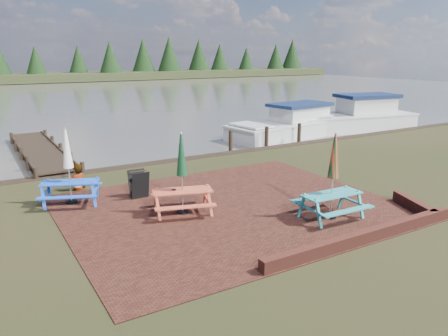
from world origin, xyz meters
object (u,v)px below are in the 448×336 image
picnic_table_blue (70,178)px  person (76,164)px  chalkboard (139,184)px  picnic_table_teal (332,190)px  boat_far (356,119)px  boat_near (291,126)px  jetty (41,150)px  picnic_table_red (182,186)px

picnic_table_blue → person: 1.35m
picnic_table_blue → person: size_ratio=1.30×
picnic_table_blue → chalkboard: 1.98m
picnic_table_teal → boat_far: size_ratio=0.29×
picnic_table_teal → boat_near: (7.18, 10.50, -0.41)m
boat_near → person: (-12.39, -4.51, 0.46)m
picnic_table_blue → person: picnic_table_blue is taller
picnic_table_blue → jetty: picnic_table_blue is taller
boat_far → person: 17.58m
picnic_table_teal → chalkboard: picnic_table_teal is taller
picnic_table_red → boat_near: 13.24m
chalkboard → jetty: (-1.57, 8.14, -0.33)m
picnic_table_blue → jetty: size_ratio=0.24×
picnic_table_teal → boat_near: bearing=57.8°
chalkboard → jetty: size_ratio=0.09×
picnic_table_blue → boat_near: 14.10m
picnic_table_blue → jetty: bearing=110.2°
picnic_table_teal → chalkboard: bearing=134.4°
boat_near → picnic_table_blue: bearing=106.8°
picnic_table_red → chalkboard: bearing=124.5°
jetty → chalkboard: bearing=-79.1°
picnic_table_teal → chalkboard: (-3.79, 4.18, -0.36)m
boat_far → person: bearing=114.7°
chalkboard → boat_far: (15.65, 6.02, 0.05)m
picnic_table_red → chalkboard: 1.96m
jetty → boat_near: size_ratio=1.21×
boat_far → picnic_table_blue: bearing=118.2°
chalkboard → person: size_ratio=0.50×
jetty → boat_far: boat_far is taller
chalkboard → boat_far: 16.77m
picnic_table_red → picnic_table_blue: picnic_table_red is taller
picnic_table_red → chalkboard: picnic_table_red is taller
picnic_table_red → boat_near: (10.41, 8.17, -0.39)m
chalkboard → picnic_table_teal: bearing=-47.1°
picnic_table_teal → boat_near: size_ratio=0.30×
picnic_table_red → picnic_table_blue: size_ratio=1.00×
boat_far → picnic_table_red: bearing=128.4°
picnic_table_teal → jetty: 13.46m
chalkboard → picnic_table_red: bearing=-72.2°
picnic_table_blue → jetty: 7.63m
chalkboard → boat_far: size_ratio=0.11×
boat_near → boat_far: (4.67, -0.30, 0.10)m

